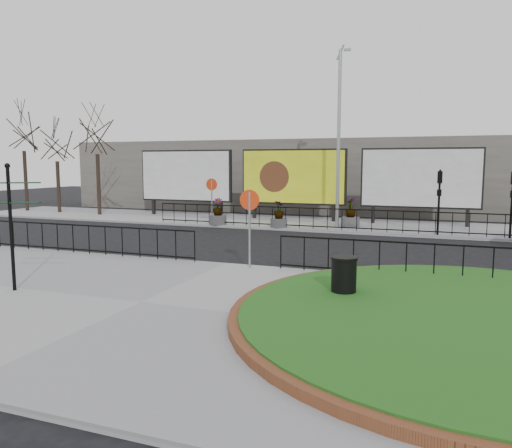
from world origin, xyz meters
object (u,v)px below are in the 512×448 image
at_px(billboard_mid, 293,177).
at_px(fingerpost_sign, 10,214).
at_px(lamp_post, 339,135).
at_px(planter_a, 218,215).
at_px(litter_bin, 344,278).
at_px(planter_c, 350,216).
at_px(planter_b, 279,217).

xyz_separation_m(billboard_mid, fingerpost_sign, (-2.22, -18.17, -0.49)).
bearing_deg(billboard_mid, fingerpost_sign, -96.95).
relative_size(lamp_post, fingerpost_sign, 2.80).
relative_size(billboard_mid, planter_a, 4.36).
xyz_separation_m(litter_bin, planter_c, (-2.30, 14.16, 0.02)).
relative_size(planter_a, planter_c, 0.95).
distance_m(billboard_mid, litter_bin, 17.32).
height_order(billboard_mid, lamp_post, lamp_post).
relative_size(litter_bin, planter_b, 0.78).
bearing_deg(planter_a, litter_bin, -53.91).
bearing_deg(planter_c, billboard_mid, 151.95).
bearing_deg(lamp_post, billboard_mid, 146.75).
xyz_separation_m(billboard_mid, litter_bin, (6.00, -16.13, -1.94)).
bearing_deg(planter_b, fingerpost_sign, -99.78).
relative_size(lamp_post, planter_b, 6.71).
bearing_deg(fingerpost_sign, planter_c, 48.27).
height_order(fingerpost_sign, planter_a, fingerpost_sign).
relative_size(lamp_post, planter_a, 6.50).
relative_size(fingerpost_sign, planter_c, 2.20).
distance_m(billboard_mid, fingerpost_sign, 18.31).
bearing_deg(planter_c, fingerpost_sign, -110.06).
distance_m(litter_bin, planter_a, 15.54).
relative_size(lamp_post, litter_bin, 8.65).
distance_m(billboard_mid, lamp_post, 4.23).
bearing_deg(lamp_post, planter_c, -0.00).
xyz_separation_m(fingerpost_sign, planter_a, (-0.94, 14.60, -1.48)).
bearing_deg(planter_a, planter_c, 13.14).
xyz_separation_m(fingerpost_sign, litter_bin, (8.22, 2.04, -1.45)).
distance_m(planter_a, planter_b, 3.45).
xyz_separation_m(lamp_post, planter_c, (0.69, -0.00, -4.15)).
xyz_separation_m(billboard_mid, planter_b, (0.30, -3.57, -1.96)).
distance_m(litter_bin, planter_b, 13.79).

